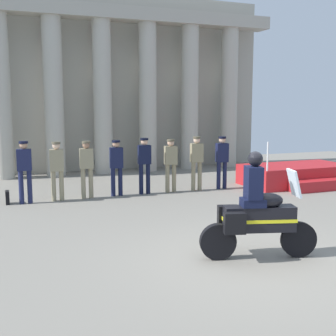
% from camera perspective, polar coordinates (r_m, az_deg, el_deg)
% --- Properties ---
extents(ground_plane, '(28.00, 28.00, 0.00)m').
position_cam_1_polar(ground_plane, '(7.99, 11.04, -11.60)').
color(ground_plane, gray).
extents(colonnade_backdrop, '(12.57, 1.57, 7.16)m').
position_cam_1_polar(colonnade_backdrop, '(18.13, -6.01, 11.20)').
color(colonnade_backdrop, '#A49F91').
rests_on(colonnade_backdrop, ground_plane).
extents(reviewing_stand, '(3.53, 2.35, 1.57)m').
position_cam_1_polar(reviewing_stand, '(15.43, 16.35, -0.91)').
color(reviewing_stand, '#B21E23').
rests_on(reviewing_stand, ground_plane).
extents(officer_in_row_0, '(0.40, 0.26, 1.72)m').
position_cam_1_polar(officer_in_row_0, '(12.50, -18.14, 0.13)').
color(officer_in_row_0, '#191E42').
rests_on(officer_in_row_0, ground_plane).
extents(officer_in_row_1, '(0.40, 0.26, 1.67)m').
position_cam_1_polar(officer_in_row_1, '(12.64, -14.24, 0.23)').
color(officer_in_row_1, gray).
rests_on(officer_in_row_1, ground_plane).
extents(officer_in_row_2, '(0.40, 0.26, 1.66)m').
position_cam_1_polar(officer_in_row_2, '(12.78, -10.52, 0.42)').
color(officer_in_row_2, gray).
rests_on(officer_in_row_2, ground_plane).
extents(officer_in_row_3, '(0.40, 0.26, 1.65)m').
position_cam_1_polar(officer_in_row_3, '(13.02, -6.72, 0.61)').
color(officer_in_row_3, '#141938').
rests_on(officer_in_row_3, ground_plane).
extents(officer_in_row_4, '(0.40, 0.26, 1.70)m').
position_cam_1_polar(officer_in_row_4, '(13.22, -3.07, 0.91)').
color(officer_in_row_4, black).
rests_on(officer_in_row_4, ground_plane).
extents(officer_in_row_5, '(0.40, 0.26, 1.64)m').
position_cam_1_polar(officer_in_row_5, '(13.49, 0.36, 0.92)').
color(officer_in_row_5, '#847A5B').
rests_on(officer_in_row_5, ground_plane).
extents(officer_in_row_6, '(0.40, 0.26, 1.70)m').
position_cam_1_polar(officer_in_row_6, '(13.77, 3.74, 1.21)').
color(officer_in_row_6, '#847A5B').
rests_on(officer_in_row_6, ground_plane).
extents(officer_in_row_7, '(0.40, 0.26, 1.69)m').
position_cam_1_polar(officer_in_row_7, '(14.12, 7.02, 1.29)').
color(officer_in_row_7, '#141938').
rests_on(officer_in_row_7, ground_plane).
extents(motorcycle_with_rider, '(2.04, 0.91, 1.90)m').
position_cam_1_polar(motorcycle_with_rider, '(7.83, 11.28, -5.93)').
color(motorcycle_with_rider, black).
rests_on(motorcycle_with_rider, ground_plane).
extents(briefcase_on_ground, '(0.10, 0.32, 0.36)m').
position_cam_1_polar(briefcase_on_ground, '(12.75, -20.13, -3.62)').
color(briefcase_on_ground, black).
rests_on(briefcase_on_ground, ground_plane).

